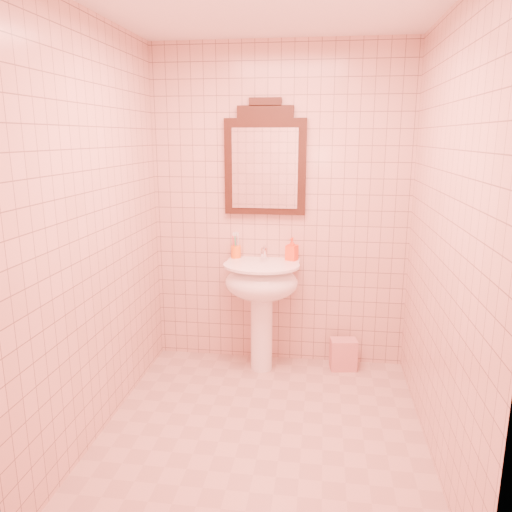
# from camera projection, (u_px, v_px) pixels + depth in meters

# --- Properties ---
(floor) EXTENTS (2.20, 2.20, 0.00)m
(floor) POSITION_uv_depth(u_px,v_px,m) (262.00, 432.00, 3.13)
(floor) COLOR tan
(floor) RESTS_ON ground
(back_wall) EXTENTS (2.00, 0.02, 2.50)m
(back_wall) POSITION_uv_depth(u_px,v_px,m) (280.00, 209.00, 3.89)
(back_wall) COLOR #D9A497
(back_wall) RESTS_ON floor
(pedestal_sink) EXTENTS (0.58, 0.58, 0.86)m
(pedestal_sink) POSITION_uv_depth(u_px,v_px,m) (262.00, 289.00, 3.83)
(pedestal_sink) COLOR white
(pedestal_sink) RESTS_ON floor
(faucet) EXTENTS (0.04, 0.16, 0.11)m
(faucet) POSITION_uv_depth(u_px,v_px,m) (264.00, 253.00, 3.90)
(faucet) COLOR white
(faucet) RESTS_ON pedestal_sink
(mirror) EXTENTS (0.62, 0.06, 0.87)m
(mirror) POSITION_uv_depth(u_px,v_px,m) (265.00, 162.00, 3.80)
(mirror) COLOR black
(mirror) RESTS_ON back_wall
(toothbrush_cup) EXTENTS (0.08, 0.08, 0.18)m
(toothbrush_cup) POSITION_uv_depth(u_px,v_px,m) (236.00, 252.00, 3.96)
(toothbrush_cup) COLOR orange
(toothbrush_cup) RESTS_ON pedestal_sink
(soap_dispenser) EXTENTS (0.10, 0.11, 0.18)m
(soap_dispenser) POSITION_uv_depth(u_px,v_px,m) (292.00, 249.00, 3.88)
(soap_dispenser) COLOR #FF3F15
(soap_dispenser) RESTS_ON pedestal_sink
(towel) EXTENTS (0.22, 0.16, 0.25)m
(towel) POSITION_uv_depth(u_px,v_px,m) (343.00, 354.00, 3.95)
(towel) COLOR #D57D87
(towel) RESTS_ON floor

